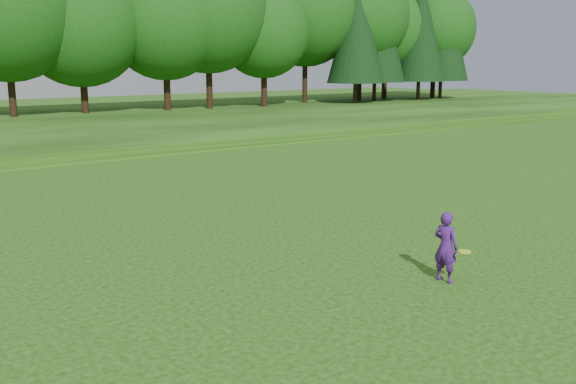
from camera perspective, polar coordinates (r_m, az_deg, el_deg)
ground at (r=10.97m, az=0.31°, el=-11.94°), size 140.00×140.00×0.00m
walking_path at (r=29.05m, az=-23.83°, el=1.99°), size 130.00×1.60×0.04m
woman at (r=13.27m, az=13.85°, el=-4.75°), size 0.42×0.85×1.45m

